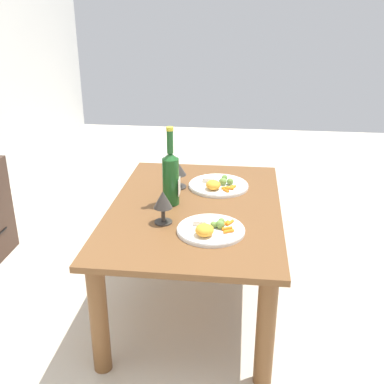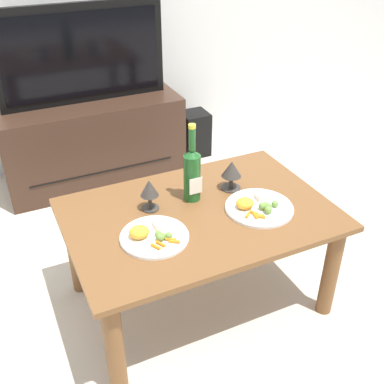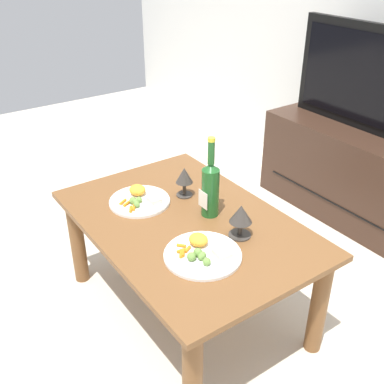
{
  "view_description": "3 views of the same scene",
  "coord_description": "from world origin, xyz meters",
  "px_view_note": "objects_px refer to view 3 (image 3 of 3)",
  "views": [
    {
      "loc": [
        -1.88,
        -0.2,
        1.35
      ],
      "look_at": [
        -0.01,
        0.01,
        0.56
      ],
      "focal_mm": 44.06,
      "sensor_mm": 36.0,
      "label": 1
    },
    {
      "loc": [
        -0.71,
        -1.44,
        1.59
      ],
      "look_at": [
        -0.02,
        0.04,
        0.58
      ],
      "focal_mm": 43.6,
      "sensor_mm": 36.0,
      "label": 2
    },
    {
      "loc": [
        1.34,
        -0.9,
        1.54
      ],
      "look_at": [
        -0.04,
        0.06,
        0.59
      ],
      "focal_mm": 43.41,
      "sensor_mm": 36.0,
      "label": 3
    }
  ],
  "objects_px": {
    "dinner_plate_left": "(139,200)",
    "dinner_plate_right": "(202,253)",
    "wine_bottle": "(210,187)",
    "goblet_right": "(241,216)",
    "dining_table": "(186,238)",
    "tv_screen": "(375,80)",
    "tv_stand": "(357,173)",
    "goblet_left": "(184,177)"
  },
  "relations": [
    {
      "from": "dinner_plate_left",
      "to": "dinner_plate_right",
      "type": "relative_size",
      "value": 0.93
    },
    {
      "from": "wine_bottle",
      "to": "goblet_right",
      "type": "height_order",
      "value": "wine_bottle"
    },
    {
      "from": "dining_table",
      "to": "tv_screen",
      "type": "distance_m",
      "value": 1.4
    },
    {
      "from": "wine_bottle",
      "to": "goblet_right",
      "type": "relative_size",
      "value": 2.54
    },
    {
      "from": "tv_stand",
      "to": "dinner_plate_left",
      "type": "bearing_deg",
      "value": -94.32
    },
    {
      "from": "tv_stand",
      "to": "wine_bottle",
      "type": "bearing_deg",
      "value": -83.0
    },
    {
      "from": "tv_stand",
      "to": "goblet_right",
      "type": "relative_size",
      "value": 8.23
    },
    {
      "from": "dining_table",
      "to": "goblet_right",
      "type": "relative_size",
      "value": 8.02
    },
    {
      "from": "tv_screen",
      "to": "dinner_plate_right",
      "type": "distance_m",
      "value": 1.5
    },
    {
      "from": "wine_bottle",
      "to": "dining_table",
      "type": "bearing_deg",
      "value": -98.63
    },
    {
      "from": "dinner_plate_left",
      "to": "dinner_plate_right",
      "type": "height_order",
      "value": "same"
    },
    {
      "from": "wine_bottle",
      "to": "dinner_plate_left",
      "type": "height_order",
      "value": "wine_bottle"
    },
    {
      "from": "dining_table",
      "to": "tv_stand",
      "type": "relative_size",
      "value": 0.98
    },
    {
      "from": "tv_stand",
      "to": "dinner_plate_right",
      "type": "xyz_separation_m",
      "value": [
        0.37,
        -1.42,
        0.23
      ]
    },
    {
      "from": "wine_bottle",
      "to": "tv_stand",
      "type": "bearing_deg",
      "value": 97.0
    },
    {
      "from": "tv_stand",
      "to": "goblet_right",
      "type": "distance_m",
      "value": 1.3
    },
    {
      "from": "wine_bottle",
      "to": "goblet_right",
      "type": "bearing_deg",
      "value": 0.5
    },
    {
      "from": "wine_bottle",
      "to": "dinner_plate_right",
      "type": "relative_size",
      "value": 1.21
    },
    {
      "from": "dining_table",
      "to": "dinner_plate_left",
      "type": "bearing_deg",
      "value": -160.26
    },
    {
      "from": "dinner_plate_left",
      "to": "dinner_plate_right",
      "type": "bearing_deg",
      "value": 0.03
    },
    {
      "from": "tv_screen",
      "to": "goblet_left",
      "type": "bearing_deg",
      "value": -92.09
    },
    {
      "from": "dinner_plate_left",
      "to": "dinner_plate_right",
      "type": "distance_m",
      "value": 0.47
    },
    {
      "from": "tv_stand",
      "to": "goblet_left",
      "type": "height_order",
      "value": "goblet_left"
    },
    {
      "from": "goblet_right",
      "to": "dinner_plate_right",
      "type": "relative_size",
      "value": 0.48
    },
    {
      "from": "dining_table",
      "to": "tv_stand",
      "type": "xyz_separation_m",
      "value": [
        -0.13,
        1.33,
        -0.13
      ]
    },
    {
      "from": "tv_screen",
      "to": "dinner_plate_left",
      "type": "xyz_separation_m",
      "value": [
        -0.11,
        -1.41,
        -0.33
      ]
    },
    {
      "from": "wine_bottle",
      "to": "dinner_plate_right",
      "type": "xyz_separation_m",
      "value": [
        0.22,
        -0.2,
        -0.12
      ]
    },
    {
      "from": "goblet_left",
      "to": "dinner_plate_left",
      "type": "xyz_separation_m",
      "value": [
        -0.06,
        -0.2,
        -0.08
      ]
    },
    {
      "from": "tv_stand",
      "to": "dinner_plate_right",
      "type": "distance_m",
      "value": 1.48
    },
    {
      "from": "tv_stand",
      "to": "goblet_right",
      "type": "xyz_separation_m",
      "value": [
        0.34,
        -1.22,
        0.31
      ]
    },
    {
      "from": "tv_stand",
      "to": "tv_screen",
      "type": "xyz_separation_m",
      "value": [
        0.0,
        -0.0,
        0.56
      ]
    },
    {
      "from": "tv_stand",
      "to": "tv_screen",
      "type": "relative_size",
      "value": 1.12
    },
    {
      "from": "tv_stand",
      "to": "dinner_plate_left",
      "type": "relative_size",
      "value": 4.23
    },
    {
      "from": "tv_screen",
      "to": "wine_bottle",
      "type": "height_order",
      "value": "tv_screen"
    },
    {
      "from": "dinner_plate_left",
      "to": "wine_bottle",
      "type": "bearing_deg",
      "value": 37.32
    },
    {
      "from": "tv_screen",
      "to": "goblet_left",
      "type": "xyz_separation_m",
      "value": [
        -0.04,
        -1.22,
        -0.25
      ]
    },
    {
      "from": "dining_table",
      "to": "dinner_plate_left",
      "type": "relative_size",
      "value": 4.13
    },
    {
      "from": "dining_table",
      "to": "wine_bottle",
      "type": "bearing_deg",
      "value": 81.37
    },
    {
      "from": "dining_table",
      "to": "goblet_right",
      "type": "xyz_separation_m",
      "value": [
        0.21,
        0.11,
        0.18
      ]
    },
    {
      "from": "goblet_right",
      "to": "wine_bottle",
      "type": "bearing_deg",
      "value": -179.5
    },
    {
      "from": "dining_table",
      "to": "dinner_plate_left",
      "type": "distance_m",
      "value": 0.28
    },
    {
      "from": "goblet_left",
      "to": "dinner_plate_right",
      "type": "bearing_deg",
      "value": -25.71
    }
  ]
}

